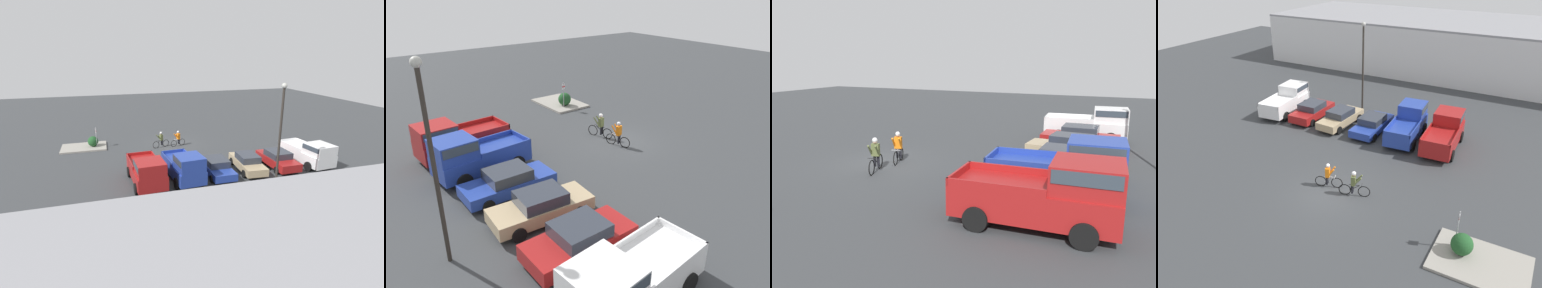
% 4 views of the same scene
% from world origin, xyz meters
% --- Properties ---
extents(ground_plane, '(80.00, 80.00, 0.00)m').
position_xyz_m(ground_plane, '(0.00, 0.00, 0.00)').
color(ground_plane, '#383A3D').
extents(warehouse_building, '(44.36, 14.88, 5.70)m').
position_xyz_m(warehouse_building, '(0.00, 29.44, 2.85)').
color(warehouse_building, silver).
rests_on(warehouse_building, ground_plane).
extents(pickup_truck_0, '(2.62, 5.21, 2.16)m').
position_xyz_m(pickup_truck_0, '(-9.93, 9.11, 1.12)').
color(pickup_truck_0, white).
rests_on(pickup_truck_0, ground_plane).
extents(sedan_0, '(2.04, 4.35, 1.42)m').
position_xyz_m(sedan_0, '(-7.09, 8.74, 0.71)').
color(sedan_0, maroon).
rests_on(sedan_0, ground_plane).
extents(sedan_1, '(2.14, 4.60, 1.39)m').
position_xyz_m(sedan_1, '(-4.29, 8.68, 0.70)').
color(sedan_1, tan).
rests_on(sedan_1, ground_plane).
extents(sedan_2, '(2.00, 4.51, 1.35)m').
position_xyz_m(sedan_2, '(-1.49, 8.81, 0.67)').
color(sedan_2, '#233D9E').
rests_on(sedan_2, ground_plane).
extents(pickup_truck_1, '(2.53, 5.15, 2.38)m').
position_xyz_m(pickup_truck_1, '(1.27, 9.37, 1.22)').
color(pickup_truck_1, '#233D9E').
rests_on(pickup_truck_1, ground_plane).
extents(pickup_truck_2, '(2.55, 5.32, 2.29)m').
position_xyz_m(pickup_truck_2, '(4.08, 9.29, 1.17)').
color(pickup_truck_2, maroon).
rests_on(pickup_truck_2, ground_plane).
extents(cyclist_0, '(1.80, 0.67, 1.66)m').
position_xyz_m(cyclist_0, '(1.38, 0.54, 0.83)').
color(cyclist_0, black).
rests_on(cyclist_0, ground_plane).
extents(cyclist_1, '(1.65, 0.63, 1.63)m').
position_xyz_m(cyclist_1, '(-0.40, 0.61, 0.80)').
color(cyclist_1, black).
rests_on(cyclist_1, ground_plane).
extents(fire_lane_sign, '(0.08, 0.30, 2.17)m').
position_xyz_m(fire_lane_sign, '(7.69, -0.91, 1.32)').
color(fire_lane_sign, '#9E9EA3').
rests_on(fire_lane_sign, ground_plane).
extents(lamppost, '(0.36, 0.36, 7.56)m').
position_xyz_m(lamppost, '(-4.42, 12.79, 4.38)').
color(lamppost, '#2D2823').
rests_on(lamppost, ground_plane).
extents(curb_island, '(4.38, 3.00, 0.15)m').
position_xyz_m(curb_island, '(8.99, -1.41, 0.07)').
color(curb_island, gray).
rests_on(curb_island, ground_plane).
extents(shrub, '(1.04, 1.04, 1.04)m').
position_xyz_m(shrub, '(8.06, -1.26, 0.67)').
color(shrub, '#1E4C23').
rests_on(shrub, curb_island).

